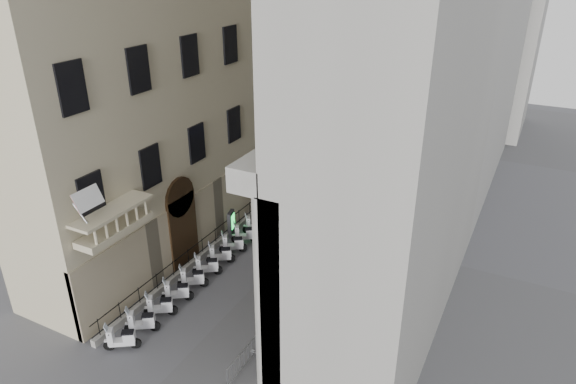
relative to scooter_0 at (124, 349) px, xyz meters
The scene contains 30 objects.
iron_fence 13.47m from the scooter_0, 95.68° to the left, with size 0.30×28.00×1.40m, color black, non-canonical shape.
blue_awning 22.55m from the scooter_0, 71.61° to the left, with size 1.60×3.00×3.00m, color navy, non-canonical shape.
flag 1.11m from the scooter_0, 158.75° to the left, with size 1.00×1.40×8.20m, color #9E0C11, non-canonical shape.
scooter_0 is the anchor object (origin of this frame).
scooter_1 1.38m from the scooter_0, 90.00° to the left, with size 0.56×1.40×1.50m, color silver, non-canonical shape.
scooter_2 2.77m from the scooter_0, 90.00° to the left, with size 0.56×1.40×1.50m, color silver, non-canonical shape.
scooter_3 4.15m from the scooter_0, 90.00° to the left, with size 0.56×1.40×1.50m, color silver, non-canonical shape.
scooter_4 5.53m from the scooter_0, 90.00° to the left, with size 0.56×1.40×1.50m, color silver, non-canonical shape.
scooter_5 6.92m from the scooter_0, 90.00° to the left, with size 0.56×1.40×1.50m, color silver, non-canonical shape.
scooter_6 8.30m from the scooter_0, 90.00° to the left, with size 0.56×1.40×1.50m, color silver, non-canonical shape.
scooter_7 9.68m from the scooter_0, 90.00° to the left, with size 0.56×1.40×1.50m, color silver, non-canonical shape.
scooter_8 11.07m from the scooter_0, 90.00° to the left, with size 0.56×1.40×1.50m, color silver, non-canonical shape.
scooter_9 12.45m from the scooter_0, 90.00° to the left, with size 0.56×1.40×1.50m, color silver, non-canonical shape.
scooter_10 13.83m from the scooter_0, 90.00° to the left, with size 0.56×1.40×1.50m, color silver, non-canonical shape.
scooter_11 15.22m from the scooter_0, 90.00° to the left, with size 0.56×1.40×1.50m, color silver, non-canonical shape.
scooter_12 16.60m from the scooter_0, 90.00° to the left, with size 0.56×1.40×1.50m, color silver, non-canonical shape.
barrier_0 5.93m from the scooter_0, 13.59° to the left, with size 0.60×2.40×1.10m, color #A8ABB0, non-canonical shape.
barrier_1 6.96m from the scooter_0, 34.04° to the left, with size 0.60×2.40×1.10m, color #A8ABB0, non-canonical shape.
barrier_2 8.61m from the scooter_0, 47.96° to the left, with size 0.60×2.40×1.10m, color #A8ABB0, non-canonical shape.
barrier_3 10.60m from the scooter_0, 57.05° to the left, with size 0.60×2.40×1.10m, color #A8ABB0, non-canonical shape.
barrier_4 12.77m from the scooter_0, 63.16° to the left, with size 0.60×2.40×1.10m, color #A8ABB0, non-canonical shape.
barrier_5 15.04m from the scooter_0, 67.47° to the left, with size 0.60×2.40×1.10m, color #A8ABB0, non-canonical shape.
barrier_6 17.38m from the scooter_0, 70.63° to the left, with size 0.60×2.40×1.10m, color #A8ABB0, non-canonical shape.
barrier_7 19.75m from the scooter_0, 73.03° to the left, with size 0.60×2.40×1.10m, color #A8ABB0, non-canonical shape.
security_tent 24.30m from the scooter_0, 90.03° to the left, with size 4.37×4.37×3.55m.
street_lamp 22.93m from the scooter_0, 89.28° to the left, with size 2.35×1.15×7.69m.
info_kiosk 11.49m from the scooter_0, 96.15° to the left, with size 0.47×0.88×1.78m.
pedestrian_a 24.57m from the scooter_0, 80.46° to the left, with size 0.68×0.44×1.86m, color black.
pedestrian_b 24.57m from the scooter_0, 79.14° to the left, with size 0.85×0.66×1.75m, color black.
pedestrian_c 22.05m from the scooter_0, 80.00° to the left, with size 0.91×0.59×1.86m, color black.
Camera 1 is at (12.58, -8.62, 17.16)m, focal length 32.00 mm.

